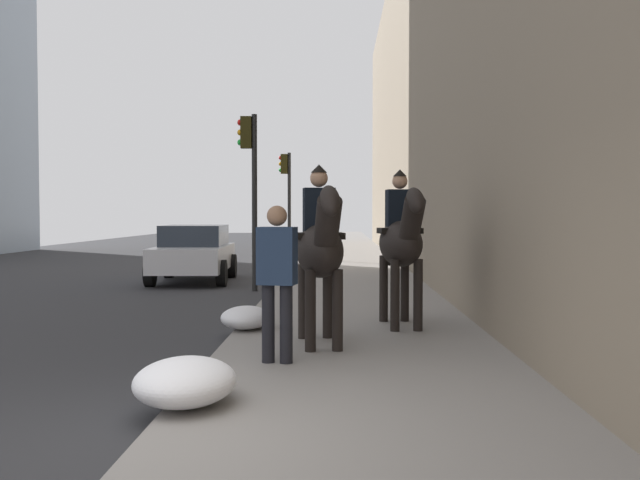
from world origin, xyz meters
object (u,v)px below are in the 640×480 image
object	(u,v)px
car_near_lane	(194,252)
traffic_light_far_curb	(287,189)
pedestrian_greeting	(277,273)
mounted_horse_far	(401,240)
mounted_horse_near	(320,247)
traffic_light_near_curb	(251,173)

from	to	relation	value
car_near_lane	traffic_light_far_curb	distance (m)	8.06
pedestrian_greeting	car_near_lane	xyz separation A→B (m)	(10.50, 3.02, -0.33)
mounted_horse_far	car_near_lane	size ratio (longest dim) A/B	0.57
pedestrian_greeting	traffic_light_far_curb	distance (m)	18.24
mounted_horse_near	traffic_light_far_curb	bearing A→B (deg)	177.21
mounted_horse_near	traffic_light_near_curb	size ratio (longest dim) A/B	0.56
traffic_light_far_curb	pedestrian_greeting	bearing A→B (deg)	-176.23
car_near_lane	traffic_light_far_curb	size ratio (longest dim) A/B	1.00
traffic_light_near_curb	car_near_lane	bearing A→B (deg)	37.84
traffic_light_near_curb	traffic_light_far_curb	size ratio (longest dim) A/B	1.00
mounted_horse_near	traffic_light_far_curb	xyz separation A→B (m)	(17.10, 1.63, 1.29)
mounted_horse_far	pedestrian_greeting	bearing A→B (deg)	-38.03
mounted_horse_far	traffic_light_near_curb	size ratio (longest dim) A/B	0.57
mounted_horse_near	car_near_lane	size ratio (longest dim) A/B	0.57
pedestrian_greeting	car_near_lane	world-z (taller)	pedestrian_greeting
mounted_horse_near	traffic_light_near_curb	distance (m)	7.57
mounted_horse_near	traffic_light_near_curb	bearing A→B (deg)	-174.79
mounted_horse_near	mounted_horse_far	world-z (taller)	mounted_horse_far
traffic_light_far_curb	mounted_horse_near	bearing A→B (deg)	-174.54
mounted_horse_near	pedestrian_greeting	world-z (taller)	mounted_horse_near
traffic_light_far_curb	car_near_lane	bearing A→B (deg)	166.56
mounted_horse_near	car_near_lane	xyz separation A→B (m)	(9.47, 3.46, -0.57)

